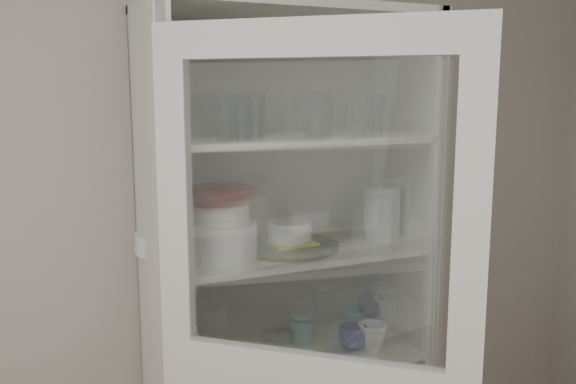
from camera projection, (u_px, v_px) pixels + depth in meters
name	position (u px, v px, depth m)	size (l,w,h in m)	color
wall_back	(216.00, 229.00, 2.31)	(3.60, 0.02, 2.60)	#A5A29B
pantry_cabinet	(281.00, 326.00, 2.30)	(1.00, 0.45, 2.10)	silver
tumbler_0	(228.00, 117.00, 1.91)	(0.07, 0.07, 0.15)	silver
tumbler_1	(253.00, 121.00, 1.89)	(0.06, 0.06, 0.12)	silver
tumbler_2	(241.00, 116.00, 1.93)	(0.08, 0.08, 0.15)	silver
tumbler_3	(322.00, 115.00, 1.99)	(0.08, 0.08, 0.15)	silver
tumbler_4	(316.00, 116.00, 1.98)	(0.08, 0.08, 0.15)	silver
tumbler_5	(364.00, 115.00, 2.07)	(0.07, 0.07, 0.15)	silver
tumbler_6	(373.00, 116.00, 2.08)	(0.07, 0.07, 0.14)	silver
tumbler_7	(182.00, 120.00, 1.98)	(0.06, 0.06, 0.13)	silver
tumbler_8	(252.00, 114.00, 2.08)	(0.08, 0.08, 0.15)	silver
tumbler_9	(255.00, 116.00, 2.06)	(0.07, 0.07, 0.15)	silver
goblet_0	(210.00, 112.00, 2.11)	(0.07, 0.07, 0.16)	silver
goblet_1	(221.00, 111.00, 2.12)	(0.08, 0.08, 0.17)	silver
goblet_2	(303.00, 112.00, 2.25)	(0.07, 0.07, 0.16)	silver
goblet_3	(367.00, 111.00, 2.37)	(0.07, 0.07, 0.16)	silver
plate_stack_front	(220.00, 240.00, 2.03)	(0.25, 0.25, 0.13)	white
plate_stack_back	(167.00, 242.00, 2.13)	(0.22, 0.22, 0.07)	white
cream_bowl	(220.00, 213.00, 2.02)	(0.20, 0.20, 0.06)	white
terracotta_bowl	(219.00, 195.00, 2.01)	(0.23, 0.23, 0.06)	maroon
glass_platter	(289.00, 246.00, 2.17)	(0.35, 0.35, 0.02)	silver
yellow_trivet	(289.00, 242.00, 2.16)	(0.16, 0.16, 0.01)	yellow
white_ramekin	(289.00, 231.00, 2.16)	(0.16, 0.16, 0.07)	white
grey_bowl_stack	(382.00, 212.00, 2.31)	(0.14, 0.14, 0.20)	#B4B9B9
mug_blue	(353.00, 337.00, 2.28)	(0.11, 0.11, 0.09)	navy
mug_teal	(354.00, 320.00, 2.44)	(0.10, 0.10, 0.10)	#177968
mug_white	(373.00, 337.00, 2.27)	(0.11, 0.11, 0.10)	white
teal_jar	(302.00, 328.00, 2.34)	(0.09, 0.09, 0.11)	#177968
measuring_cups	(253.00, 366.00, 2.10)	(0.10, 0.10, 0.04)	silver
white_canister	(182.00, 347.00, 2.14)	(0.11, 0.11, 0.13)	white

